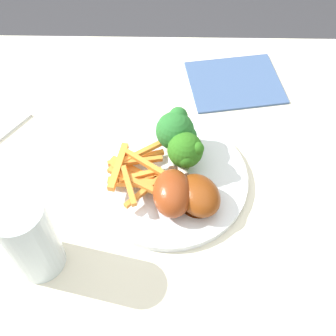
{
  "coord_description": "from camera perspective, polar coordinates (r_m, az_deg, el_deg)",
  "views": [
    {
      "loc": [
        0.07,
        -0.41,
        1.3
      ],
      "look_at": [
        0.06,
        -0.02,
        0.79
      ],
      "focal_mm": 45.37,
      "sensor_mm": 36.0,
      "label": 1
    }
  ],
  "objects": [
    {
      "name": "napkin",
      "position": [
        0.83,
        8.96,
        11.32
      ],
      "size": [
        0.19,
        0.17,
        0.0
      ],
      "primitive_type": "cube",
      "rotation": [
        0.0,
        0.0,
        0.17
      ],
      "color": "#3D5684",
      "rests_on": "dining_table"
    },
    {
      "name": "water_glass",
      "position": [
        0.57,
        -18.16,
        -8.95
      ],
      "size": [
        0.07,
        0.07,
        0.13
      ],
      "primitive_type": "cylinder",
      "color": "silver",
      "rests_on": "dining_table"
    },
    {
      "name": "dining_table",
      "position": [
        0.79,
        -4.54,
        -5.63
      ],
      "size": [
        1.07,
        0.7,
        0.76
      ],
      "color": "silver",
      "rests_on": "ground_plane"
    },
    {
      "name": "ground_plane",
      "position": [
        1.37,
        -2.76,
        -19.43
      ],
      "size": [
        6.0,
        6.0,
        0.0
      ],
      "primitive_type": "plane",
      "color": "#333338"
    },
    {
      "name": "broccoli_floret_middle",
      "position": [
        0.64,
        2.42,
        2.4
      ],
      "size": [
        0.05,
        0.06,
        0.07
      ],
      "color": "#78AE4A",
      "rests_on": "dinner_plate"
    },
    {
      "name": "broccoli_floret_front",
      "position": [
        0.66,
        1.2,
        5.16
      ],
      "size": [
        0.06,
        0.06,
        0.07
      ],
      "color": "#77AB57",
      "rests_on": "dinner_plate"
    },
    {
      "name": "carrot_fries_pile",
      "position": [
        0.65,
        -4.14,
        -0.69
      ],
      "size": [
        0.11,
        0.13,
        0.03
      ],
      "color": "orange",
      "rests_on": "dinner_plate"
    },
    {
      "name": "chicken_drumstick_near",
      "position": [
        0.62,
        0.62,
        -3.09
      ],
      "size": [
        0.06,
        0.13,
        0.05
      ],
      "color": "#5E200D",
      "rests_on": "dinner_plate"
    },
    {
      "name": "dinner_plate",
      "position": [
        0.67,
        -0.0,
        -1.34
      ],
      "size": [
        0.25,
        0.25,
        0.01
      ],
      "primitive_type": "cylinder",
      "color": "silver",
      "rests_on": "dining_table"
    },
    {
      "name": "chicken_drumstick_far",
      "position": [
        0.62,
        3.96,
        -3.43
      ],
      "size": [
        0.09,
        0.12,
        0.04
      ],
      "color": "#552009",
      "rests_on": "dinner_plate"
    }
  ]
}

